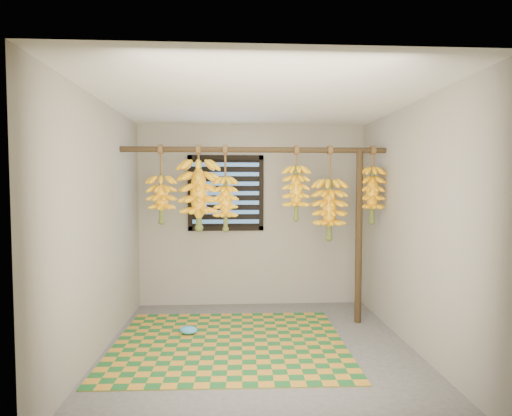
{
  "coord_description": "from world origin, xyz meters",
  "views": [
    {
      "loc": [
        -0.24,
        -3.82,
        1.58
      ],
      "look_at": [
        0.0,
        0.55,
        1.35
      ],
      "focal_mm": 28.0,
      "sensor_mm": 36.0,
      "label": 1
    }
  ],
  "objects": [
    {
      "name": "support_post",
      "position": [
        1.2,
        0.7,
        1.0
      ],
      "size": [
        0.08,
        0.08,
        2.0
      ],
      "primitive_type": "cylinder",
      "color": "#3C2D19",
      "rests_on": "floor"
    },
    {
      "name": "wall_left",
      "position": [
        -1.5,
        0.0,
        1.2
      ],
      "size": [
        0.01,
        3.0,
        2.4
      ],
      "primitive_type": "cube",
      "color": "gray",
      "rests_on": "floor"
    },
    {
      "name": "banana_bunch_a",
      "position": [
        -1.05,
        0.7,
        1.44
      ],
      "size": [
        0.32,
        0.32,
        0.88
      ],
      "color": "brown",
      "rests_on": "hanging_pole"
    },
    {
      "name": "ceiling",
      "position": [
        0.0,
        0.0,
        2.4
      ],
      "size": [
        3.0,
        3.0,
        0.01
      ],
      "primitive_type": "cube",
      "color": "silver",
      "rests_on": "wall_back"
    },
    {
      "name": "banana_bunch_e",
      "position": [
        0.85,
        0.7,
        1.32
      ],
      "size": [
        0.38,
        0.38,
        1.08
      ],
      "color": "brown",
      "rests_on": "hanging_pole"
    },
    {
      "name": "floor",
      "position": [
        0.0,
        0.0,
        -0.01
      ],
      "size": [
        3.0,
        3.0,
        0.01
      ],
      "primitive_type": "cube",
      "color": "#515151",
      "rests_on": "ground"
    },
    {
      "name": "window",
      "position": [
        -0.35,
        1.48,
        1.5
      ],
      "size": [
        1.0,
        0.04,
        1.0
      ],
      "color": "black",
      "rests_on": "wall_back"
    },
    {
      "name": "wall_right",
      "position": [
        1.5,
        0.0,
        1.2
      ],
      "size": [
        0.01,
        3.0,
        2.4
      ],
      "primitive_type": "cube",
      "color": "gray",
      "rests_on": "floor"
    },
    {
      "name": "wall_back",
      "position": [
        0.0,
        1.5,
        1.2
      ],
      "size": [
        3.0,
        0.01,
        2.4
      ],
      "primitive_type": "cube",
      "color": "gray",
      "rests_on": "floor"
    },
    {
      "name": "banana_bunch_d",
      "position": [
        0.47,
        0.7,
        1.51
      ],
      "size": [
        0.31,
        0.31,
        0.85
      ],
      "color": "brown",
      "rests_on": "hanging_pole"
    },
    {
      "name": "plastic_bag",
      "position": [
        -0.73,
        0.41,
        0.05
      ],
      "size": [
        0.23,
        0.19,
        0.08
      ],
      "primitive_type": "ellipsoid",
      "rotation": [
        0.0,
        0.0,
        -0.26
      ],
      "color": "#3C9DE2",
      "rests_on": "woven_mat"
    },
    {
      "name": "hanging_pole",
      "position": [
        0.0,
        0.7,
        2.0
      ],
      "size": [
        3.0,
        0.06,
        0.06
      ],
      "primitive_type": "cylinder",
      "rotation": [
        0.0,
        1.57,
        0.0
      ],
      "color": "#3C2D19",
      "rests_on": "wall_left"
    },
    {
      "name": "banana_bunch_c",
      "position": [
        -0.34,
        0.7,
        1.4
      ],
      "size": [
        0.28,
        0.28,
        0.97
      ],
      "color": "brown",
      "rests_on": "hanging_pole"
    },
    {
      "name": "banana_bunch_f",
      "position": [
        1.35,
        0.7,
        1.49
      ],
      "size": [
        0.27,
        0.27,
        0.89
      ],
      "color": "brown",
      "rests_on": "hanging_pole"
    },
    {
      "name": "woven_mat",
      "position": [
        -0.29,
        0.15,
        0.01
      ],
      "size": [
        2.34,
        1.89,
        0.01
      ],
      "primitive_type": "cube",
      "rotation": [
        0.0,
        0.0,
        -0.02
      ],
      "color": "#1C6027",
      "rests_on": "floor"
    },
    {
      "name": "banana_bunch_b",
      "position": [
        -0.64,
        0.7,
        1.49
      ],
      "size": [
        0.42,
        0.42,
        0.95
      ],
      "color": "brown",
      "rests_on": "hanging_pole"
    }
  ]
}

